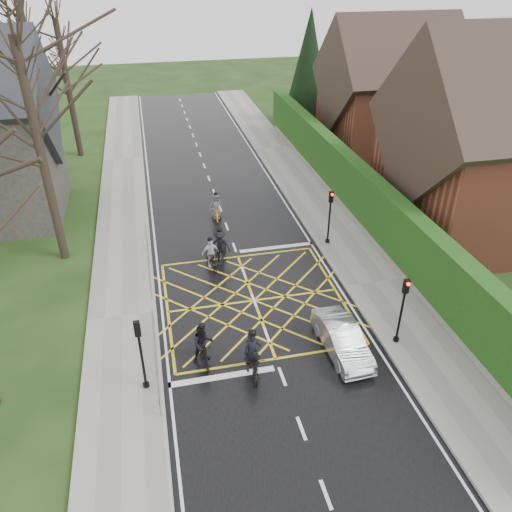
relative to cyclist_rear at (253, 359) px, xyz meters
name	(u,v)px	position (x,y,z in m)	size (l,w,h in m)	color
ground	(254,301)	(1.04, 4.48, -0.66)	(120.00, 120.00, 0.00)	black
road	(254,300)	(1.04, 4.48, -0.65)	(9.00, 80.00, 0.01)	black
sidewalk_right	(374,283)	(7.04, 4.48, -0.58)	(3.00, 80.00, 0.15)	gray
sidewalk_left	(122,317)	(-4.96, 4.48, -0.58)	(3.00, 80.00, 0.15)	gray
stone_wall	(360,220)	(8.79, 10.48, -0.31)	(0.50, 38.00, 0.70)	slate
hedge	(363,192)	(8.79, 10.48, 1.44)	(0.90, 38.00, 2.80)	#15340E
house_near	(504,151)	(15.79, 8.48, 4.07)	(11.80, 9.80, 11.30)	brown
house_far	(389,95)	(15.79, 22.48, 3.70)	(9.80, 8.80, 10.30)	brown
conifer	(309,69)	(11.79, 30.48, 4.34)	(4.60, 4.60, 10.00)	black
tree_near	(30,108)	(-7.96, 10.48, 7.25)	(9.24, 9.24, 11.44)	black
tree_mid	(31,60)	(-8.96, 18.48, 7.98)	(10.08, 10.08, 12.48)	black
tree_far	(63,60)	(-8.26, 26.48, 6.53)	(8.40, 8.40, 10.40)	black
railing_south	(156,353)	(-3.61, 0.98, 0.12)	(0.05, 5.04, 1.03)	slate
railing_north	(148,254)	(-3.61, 8.48, 0.13)	(0.05, 6.04, 1.03)	slate
traffic_light_ne	(329,218)	(6.14, 8.68, 1.00)	(0.24, 0.31, 3.21)	black
traffic_light_se	(401,312)	(6.14, 0.28, 1.00)	(0.24, 0.31, 3.21)	black
traffic_light_sw	(142,356)	(-4.06, -0.02, 1.00)	(0.24, 0.31, 3.21)	black
cyclist_rear	(253,359)	(0.00, 0.00, 0.00)	(0.84, 2.12, 2.02)	black
cyclist_back	(203,348)	(-1.78, 0.98, 0.06)	(0.91, 1.94, 1.91)	black
cyclist_mid	(220,249)	(0.10, 8.37, 0.04)	(1.44, 2.07, 1.91)	black
cyclist_front	(211,256)	(-0.49, 7.82, -0.02)	(0.98, 1.78, 1.73)	black
cyclist_lead	(217,209)	(0.64, 13.18, -0.06)	(0.80, 1.80, 1.72)	orange
car	(342,339)	(3.76, 0.35, -0.03)	(1.32, 3.78, 1.25)	silver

